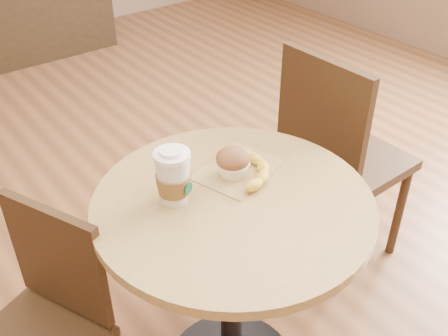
# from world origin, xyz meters

# --- Properties ---
(cafe_table) EXTENTS (0.76, 0.76, 0.75)m
(cafe_table) POSITION_xyz_m (-0.02, -0.05, 0.55)
(cafe_table) COLOR black
(cafe_table) RESTS_ON ground
(chair_left) EXTENTS (0.45, 0.45, 0.78)m
(chair_left) POSITION_xyz_m (-0.54, 0.14, 0.43)
(chair_left) COLOR #372513
(chair_left) RESTS_ON ground
(chair_right) EXTENTS (0.42, 0.42, 0.94)m
(chair_right) POSITION_xyz_m (0.65, 0.15, 0.52)
(chair_right) COLOR #372513
(chair_right) RESTS_ON ground
(kraft_bag) EXTENTS (0.28, 0.24, 0.00)m
(kraft_bag) POSITION_xyz_m (0.08, 0.05, 0.75)
(kraft_bag) COLOR #A98852
(kraft_bag) RESTS_ON cafe_table
(coffee_cup) EXTENTS (0.10, 0.10, 0.16)m
(coffee_cup) POSITION_xyz_m (-0.15, 0.04, 0.82)
(coffee_cup) COLOR silver
(coffee_cup) RESTS_ON cafe_table
(muffin) EXTENTS (0.10, 0.10, 0.09)m
(muffin) POSITION_xyz_m (0.05, 0.03, 0.80)
(muffin) COLOR white
(muffin) RESTS_ON kraft_bag
(banana) EXTENTS (0.22, 0.27, 0.03)m
(banana) POSITION_xyz_m (0.09, 0.03, 0.77)
(banana) COLOR yellow
(banana) RESTS_ON kraft_bag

